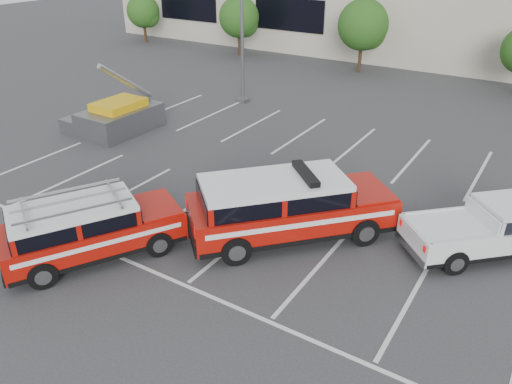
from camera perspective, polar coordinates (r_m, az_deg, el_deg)
ground at (r=15.89m, az=-1.53°, el=-5.27°), size 120.00×120.00×0.00m
stall_markings at (r=19.29m, az=5.92°, el=0.89°), size 23.00×15.00×0.01m
tree_far_left at (r=46.73m, az=-12.65°, el=19.39°), size 2.77×2.77×3.99m
tree_left at (r=40.40m, az=-1.81°, el=19.19°), size 3.07×3.07×4.42m
tree_mid_left at (r=35.78m, az=12.28°, el=17.98°), size 3.37×3.37×4.85m
light_pole_left at (r=27.99m, az=-1.64°, el=20.49°), size 0.90×0.60×10.24m
fire_chief_suv at (r=15.57m, az=3.65°, el=-2.16°), size 5.99×6.18×2.22m
white_pickup at (r=16.57m, az=25.54°, el=-4.17°), size 5.05×4.94×1.61m
ladder_suv at (r=15.45m, az=-18.39°, el=-4.38°), size 4.24×5.40×2.00m
utility_rig at (r=25.19m, az=-15.57°, el=8.18°), size 3.42×4.08×3.44m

